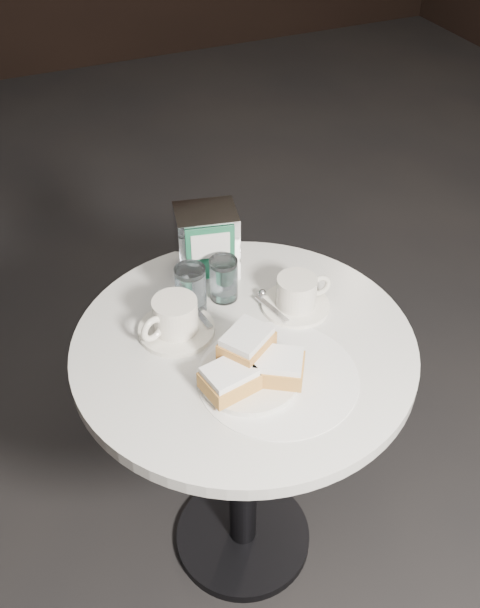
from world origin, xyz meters
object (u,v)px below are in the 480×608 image
at_px(cafe_table, 244,407).
at_px(water_glass_right, 224,280).
at_px(coffee_cup_left, 175,319).
at_px(water_glass_left, 191,289).
at_px(coffee_cup_right, 297,295).
at_px(napkin_dispenser, 207,241).
at_px(beignet_plate, 251,368).

distance_m(cafe_table, water_glass_right, 0.29).
bearing_deg(coffee_cup_left, water_glass_left, 23.29).
bearing_deg(water_glass_right, water_glass_left, -174.38).
xyz_separation_m(cafe_table, coffee_cup_left, (-0.12, 0.08, 0.23)).
bearing_deg(coffee_cup_right, water_glass_right, 146.23).
distance_m(water_glass_right, napkin_dispenser, 0.11).
bearing_deg(water_glass_left, coffee_cup_right, -22.31).
relative_size(cafe_table, water_glass_right, 7.58).
xyz_separation_m(beignet_plate, napkin_dispenser, (0.05, 0.36, 0.04)).
bearing_deg(beignet_plate, water_glass_left, 97.03).
xyz_separation_m(coffee_cup_right, water_glass_right, (-0.13, 0.09, 0.01)).
distance_m(cafe_table, coffee_cup_left, 0.27).
xyz_separation_m(cafe_table, beignet_plate, (-0.03, -0.10, 0.23)).
height_order(coffee_cup_left, water_glass_right, water_glass_right).
xyz_separation_m(water_glass_right, napkin_dispenser, (0.00, 0.11, 0.03)).
xyz_separation_m(coffee_cup_left, water_glass_left, (0.06, 0.06, 0.02)).
xyz_separation_m(beignet_plate, water_glass_right, (0.05, 0.25, 0.01)).
height_order(water_glass_left, water_glass_right, water_glass_left).
bearing_deg(cafe_table, water_glass_right, 83.43).
distance_m(coffee_cup_left, coffee_cup_right, 0.26).
xyz_separation_m(cafe_table, coffee_cup_right, (0.15, 0.06, 0.23)).
bearing_deg(water_glass_left, napkin_dispenser, 54.60).
xyz_separation_m(beignet_plate, water_glass_left, (-0.03, 0.24, 0.02)).
height_order(beignet_plate, coffee_cup_right, beignet_plate).
bearing_deg(coffee_cup_right, beignet_plate, -136.49).
bearing_deg(water_glass_right, beignet_plate, -100.77).
height_order(water_glass_left, napkin_dispenser, napkin_dispenser).
bearing_deg(water_glass_right, coffee_cup_left, -153.81).
bearing_deg(water_glass_right, cafe_table, -96.57).
height_order(beignet_plate, coffee_cup_left, beignet_plate).
bearing_deg(water_glass_left, coffee_cup_left, -134.13).
distance_m(coffee_cup_left, napkin_dispenser, 0.22).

